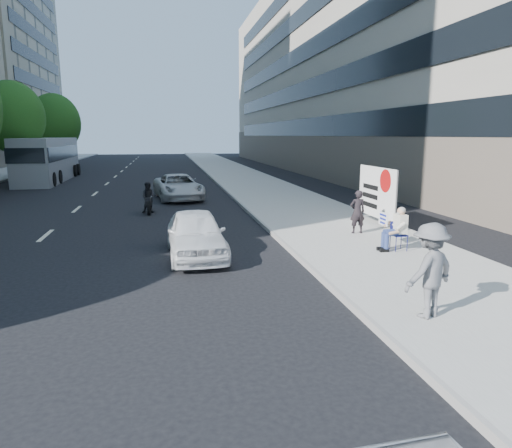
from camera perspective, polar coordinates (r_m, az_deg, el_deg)
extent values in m
plane|color=black|center=(9.94, 2.39, -9.72)|extent=(160.00, 160.00, 0.00)
cube|color=#9C9992|center=(29.89, 0.89, 4.43)|extent=(5.00, 120.00, 0.15)
cube|color=#A0988A|center=(45.76, 14.57, 18.86)|extent=(14.00, 70.00, 20.00)
cylinder|color=#382616|center=(40.74, -27.76, 6.94)|extent=(0.30, 0.30, 2.97)
ellipsoid|color=#1D4813|center=(40.72, -28.19, 11.71)|extent=(4.80, 4.80, 5.52)
cylinder|color=#382616|center=(54.31, -23.60, 7.81)|extent=(0.30, 0.30, 2.62)
ellipsoid|color=#1D4813|center=(54.28, -23.89, 11.47)|extent=(5.40, 5.40, 6.21)
cylinder|color=navy|center=(13.97, 17.09, -2.47)|extent=(0.02, 0.02, 0.45)
cylinder|color=navy|center=(14.14, 18.38, -2.39)|extent=(0.02, 0.02, 0.45)
cylinder|color=navy|center=(14.28, 16.41, -2.15)|extent=(0.02, 0.02, 0.45)
cylinder|color=navy|center=(14.45, 17.68, -2.07)|extent=(0.02, 0.02, 0.45)
cube|color=navy|center=(14.16, 17.45, -1.32)|extent=(0.40, 0.40, 0.03)
cube|color=navy|center=(14.28, 17.13, -0.44)|extent=(0.40, 0.02, 0.40)
cylinder|color=navy|center=(13.95, 16.87, -1.11)|extent=(0.44, 0.17, 0.17)
cylinder|color=navy|center=(13.90, 16.01, -2.08)|extent=(0.14, 0.14, 0.46)
cube|color=black|center=(13.93, 15.73, -3.17)|extent=(0.26, 0.11, 0.10)
cylinder|color=navy|center=(14.12, 16.49, -0.94)|extent=(0.44, 0.17, 0.17)
cylinder|color=navy|center=(14.07, 15.64, -1.90)|extent=(0.14, 0.14, 0.46)
cube|color=black|center=(14.11, 15.37, -2.98)|extent=(0.26, 0.11, 0.10)
cube|color=beige|center=(14.10, 17.60, 0.05)|extent=(0.26, 0.42, 0.56)
sphere|color=tan|center=(14.04, 17.69, 1.54)|extent=(0.23, 0.23, 0.23)
ellipsoid|color=gray|center=(14.04, 17.76, 1.66)|extent=(0.22, 0.24, 0.19)
ellipsoid|color=gray|center=(14.01, 17.38, 1.24)|extent=(0.10, 0.14, 0.13)
cylinder|color=beige|center=(13.84, 17.63, -0.27)|extent=(0.30, 0.10, 0.25)
cylinder|color=tan|center=(13.78, 16.85, -1.04)|extent=(0.29, 0.09, 0.14)
cylinder|color=beige|center=(14.29, 16.86, 0.32)|extent=(0.26, 0.20, 0.32)
cylinder|color=tan|center=(14.37, 16.12, 0.01)|extent=(0.30, 0.21, 0.18)
cube|color=white|center=(14.44, 15.63, 0.62)|extent=(0.03, 0.55, 0.40)
imported|color=slate|center=(9.11, 20.89, -5.46)|extent=(1.32, 1.04, 1.80)
imported|color=black|center=(16.23, 12.57, 1.50)|extent=(0.56, 0.37, 1.51)
cylinder|color=#4C4C4C|center=(16.55, 17.13, 2.67)|extent=(0.06, 0.06, 2.20)
cylinder|color=#4C4C4C|center=(19.22, 12.92, 3.98)|extent=(0.06, 0.06, 2.20)
cube|color=white|center=(17.85, 14.84, 3.85)|extent=(0.04, 3.00, 1.90)
cylinder|color=#A50C0C|center=(17.16, 15.86, 5.21)|extent=(0.01, 0.84, 0.84)
cube|color=black|center=(18.27, 14.11, 4.52)|extent=(0.01, 1.30, 0.18)
cube|color=black|center=(18.31, 14.05, 3.43)|extent=(0.01, 1.30, 0.18)
cube|color=black|center=(18.35, 14.00, 2.35)|extent=(0.01, 1.30, 0.18)
imported|color=white|center=(13.50, -7.54, -1.20)|extent=(1.71, 4.04, 1.36)
imported|color=silver|center=(25.89, -9.70, 4.62)|extent=(2.95, 5.23, 1.38)
cylinder|color=black|center=(20.93, -13.24, 1.96)|extent=(0.16, 0.65, 0.64)
cylinder|color=black|center=(22.31, -13.13, 2.51)|extent=(0.16, 0.65, 0.64)
cube|color=black|center=(21.59, -13.21, 2.85)|extent=(0.32, 1.21, 0.35)
imported|color=black|center=(21.47, -13.24, 3.24)|extent=(0.72, 0.58, 1.42)
cube|color=gray|center=(39.34, -24.53, 7.34)|extent=(2.71, 12.04, 3.30)
cube|color=black|center=(39.62, -26.39, 8.01)|extent=(0.26, 11.50, 1.00)
cube|color=black|center=(39.04, -22.76, 8.27)|extent=(0.26, 11.50, 1.00)
cube|color=black|center=(33.48, -26.93, 7.61)|extent=(2.40, 0.10, 1.00)
cylinder|color=black|center=(35.40, -27.99, 4.87)|extent=(0.27, 1.00, 1.00)
cylinder|color=black|center=(34.76, -24.03, 5.11)|extent=(0.27, 1.00, 1.00)
cylinder|color=black|center=(37.31, -27.12, 5.20)|extent=(0.27, 1.00, 1.00)
cylinder|color=black|center=(36.70, -23.36, 5.43)|extent=(0.27, 1.00, 1.00)
cylinder|color=black|center=(43.09, -24.98, 6.01)|extent=(0.27, 1.00, 1.00)
cylinder|color=black|center=(42.57, -21.70, 6.21)|extent=(0.27, 1.00, 1.00)
cylinder|color=black|center=(44.55, -24.53, 6.18)|extent=(0.27, 1.00, 1.00)
cylinder|color=black|center=(44.04, -21.35, 6.37)|extent=(0.27, 1.00, 1.00)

